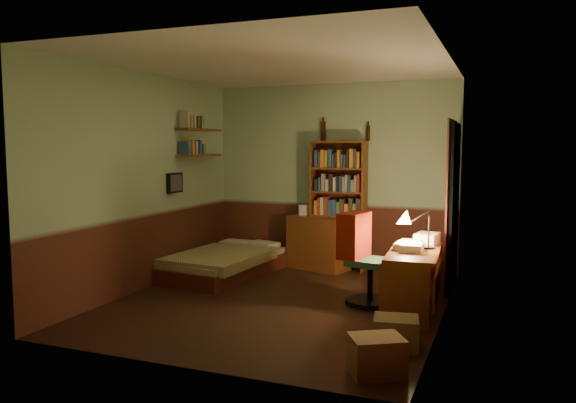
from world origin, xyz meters
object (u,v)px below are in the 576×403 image
(office_chair, at_px, (370,260))
(cardboard_box_a, at_px, (377,355))
(bed, at_px, (225,254))
(dresser, at_px, (319,243))
(desk_lamp, at_px, (429,216))
(cardboard_box_b, at_px, (396,333))
(bookshelf, at_px, (338,206))
(mini_stereo, at_px, (308,210))
(desk, at_px, (414,281))

(office_chair, bearing_deg, cardboard_box_a, -64.21)
(bed, relative_size, dresser, 2.19)
(desk_lamp, height_order, cardboard_box_b, desk_lamp)
(bookshelf, relative_size, cardboard_box_a, 4.60)
(desk_lamp, relative_size, cardboard_box_b, 1.83)
(dresser, xyz_separation_m, office_chair, (1.09, -1.50, 0.12))
(dresser, bearing_deg, desk_lamp, -22.55)
(bookshelf, xyz_separation_m, desk_lamp, (1.43, -1.52, 0.09))
(bed, relative_size, desk_lamp, 2.67)
(dresser, distance_m, cardboard_box_a, 3.70)
(bookshelf, height_order, cardboard_box_a, bookshelf)
(office_chair, height_order, cardboard_box_a, office_chair)
(mini_stereo, distance_m, bookshelf, 0.47)
(bookshelf, xyz_separation_m, office_chair, (0.83, -1.58, -0.40))
(desk_lamp, distance_m, cardboard_box_b, 1.56)
(bed, height_order, dresser, dresser)
(dresser, relative_size, mini_stereo, 3.03)
(bed, xyz_separation_m, desk, (2.63, -0.79, 0.05))
(bed, bearing_deg, mini_stereo, 54.14)
(dresser, height_order, office_chair, office_chair)
(bed, xyz_separation_m, dresser, (1.06, 0.79, 0.10))
(desk_lamp, distance_m, office_chair, 0.79)
(bookshelf, xyz_separation_m, cardboard_box_a, (1.31, -3.43, -0.75))
(bed, height_order, cardboard_box_b, bed)
(bed, relative_size, mini_stereo, 6.65)
(cardboard_box_a, xyz_separation_m, cardboard_box_b, (0.03, 0.62, -0.01))
(desk_lamp, relative_size, office_chair, 0.69)
(cardboard_box_b, bearing_deg, desk_lamp, 85.86)
(dresser, relative_size, office_chair, 0.84)
(desk, xyz_separation_m, desk_lamp, (0.12, 0.15, 0.67))
(desk_lamp, xyz_separation_m, office_chair, (-0.61, -0.07, -0.50))
(desk, bearing_deg, cardboard_box_a, -93.53)
(bookshelf, height_order, cardboard_box_b, bookshelf)
(desk_lamp, bearing_deg, dresser, 127.56)
(bed, relative_size, office_chair, 1.85)
(cardboard_box_b, bearing_deg, mini_stereo, 122.25)
(mini_stereo, relative_size, cardboard_box_a, 0.71)
(desk, xyz_separation_m, cardboard_box_a, (-0.01, -1.76, -0.18))
(dresser, bearing_deg, bed, -125.49)
(bookshelf, relative_size, desk_lamp, 2.61)
(bed, distance_m, cardboard_box_b, 3.29)
(cardboard_box_a, bearing_deg, office_chair, 104.54)
(office_chair, bearing_deg, desk, 1.31)
(mini_stereo, relative_size, desk, 0.23)
(office_chair, xyz_separation_m, cardboard_box_b, (0.51, -1.23, -0.36))
(dresser, bearing_deg, mini_stereo, 165.70)
(bookshelf, bearing_deg, mini_stereo, 177.20)
(office_chair, bearing_deg, cardboard_box_b, -56.09)
(dresser, distance_m, cardboard_box_b, 3.17)
(cardboard_box_a, bearing_deg, cardboard_box_b, 86.82)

